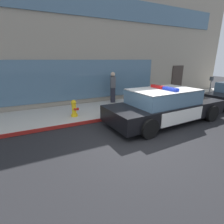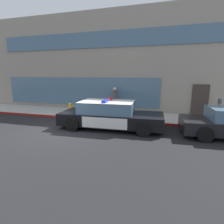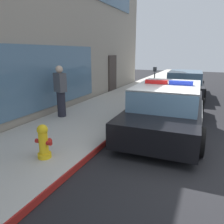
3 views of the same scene
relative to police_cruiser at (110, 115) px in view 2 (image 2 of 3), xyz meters
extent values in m
plane|color=black|center=(-2.29, -1.17, -0.68)|extent=(48.00, 48.00, 0.00)
cube|color=#B2ADA3|center=(-2.29, 2.56, -0.61)|extent=(48.00, 2.81, 0.15)
cube|color=maroon|center=(-2.29, 1.14, -0.61)|extent=(28.80, 0.04, 0.14)
cube|color=gray|center=(-1.36, 8.03, 2.88)|extent=(20.76, 8.02, 7.12)
cube|color=slate|center=(-3.85, 3.99, 0.77)|extent=(12.45, 0.08, 2.10)
cube|color=#382D28|center=(4.86, 3.99, 0.37)|extent=(1.00, 0.08, 2.10)
cube|color=slate|center=(-1.36, 3.99, 4.45)|extent=(17.43, 0.08, 1.10)
cube|color=black|center=(0.06, 0.00, -0.18)|extent=(5.23, 2.12, 0.60)
cube|color=silver|center=(1.71, 0.07, -0.02)|extent=(1.83, 1.95, 0.05)
cube|color=silver|center=(-1.74, -0.07, -0.02)|extent=(1.52, 1.93, 0.05)
cube|color=silver|center=(-0.08, 0.97, -0.18)|extent=(2.17, 0.12, 0.51)
cube|color=silver|center=(0.00, -0.97, -0.18)|extent=(2.17, 0.12, 0.51)
cube|color=yellow|center=(-0.08, 0.98, -0.18)|extent=(0.22, 0.02, 0.26)
cube|color=slate|center=(-0.14, -0.01, 0.39)|extent=(2.75, 1.83, 0.60)
cube|color=silver|center=(-0.14, -0.01, 0.68)|extent=(2.75, 1.83, 0.04)
cube|color=red|center=(-0.16, 0.34, 0.76)|extent=(0.23, 0.66, 0.11)
cube|color=blue|center=(-0.13, -0.35, 0.76)|extent=(0.23, 0.66, 0.11)
cylinder|color=black|center=(1.72, 1.03, -0.34)|extent=(0.69, 0.25, 0.68)
cylinder|color=black|center=(1.80, -0.89, -0.34)|extent=(0.69, 0.25, 0.68)
cylinder|color=black|center=(-1.68, 0.89, -0.34)|extent=(0.69, 0.25, 0.68)
cylinder|color=black|center=(-1.60, -1.02, -0.34)|extent=(0.69, 0.25, 0.68)
cylinder|color=gold|center=(-3.33, 1.90, -0.48)|extent=(0.28, 0.28, 0.10)
cylinder|color=gold|center=(-3.33, 1.90, -0.21)|extent=(0.19, 0.19, 0.45)
sphere|color=gold|center=(-3.33, 1.90, 0.09)|extent=(0.22, 0.22, 0.22)
cylinder|color=#B21E19|center=(-3.33, 1.90, 0.16)|extent=(0.06, 0.06, 0.05)
cylinder|color=#B21E19|center=(-3.33, 1.76, -0.18)|extent=(0.09, 0.10, 0.09)
cylinder|color=#B21E19|center=(-3.33, 2.05, -0.18)|extent=(0.09, 0.10, 0.09)
cylinder|color=#B21E19|center=(-3.18, 1.90, -0.22)|extent=(0.10, 0.12, 0.12)
cylinder|color=black|center=(4.16, 0.95, -0.36)|extent=(0.65, 0.24, 0.64)
cylinder|color=black|center=(4.27, -0.88, -0.36)|extent=(0.65, 0.24, 0.64)
cylinder|color=#23232D|center=(-0.68, 3.42, -0.11)|extent=(0.28, 0.28, 0.85)
cube|color=#4C4C51|center=(-0.68, 3.42, 0.63)|extent=(0.38, 0.47, 0.62)
sphere|color=beige|center=(-0.68, 3.42, 1.06)|extent=(0.24, 0.24, 0.24)
cylinder|color=slate|center=(5.35, 1.69, 0.02)|extent=(0.06, 0.06, 1.10)
cube|color=#474C51|center=(5.35, 1.69, 0.69)|extent=(0.12, 0.18, 0.24)
camera|label=1|loc=(-5.05, -5.12, 1.84)|focal=27.40mm
camera|label=2|loc=(2.52, -8.42, 1.98)|focal=28.30mm
camera|label=3|loc=(-6.56, -1.08, 1.61)|focal=35.07mm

